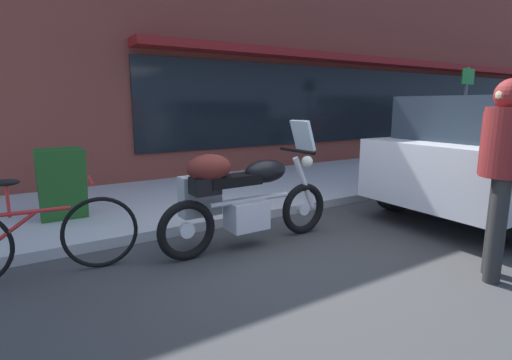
{
  "coord_description": "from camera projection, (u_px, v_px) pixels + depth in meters",
  "views": [
    {
      "loc": [
        -2.49,
        -3.05,
        1.58
      ],
      "look_at": [
        -0.07,
        0.72,
        0.7
      ],
      "focal_mm": 27.35,
      "sensor_mm": 36.0,
      "label": 1
    }
  ],
  "objects": [
    {
      "name": "storefront_building",
      "position": [
        412.0,
        49.0,
        11.31
      ],
      "size": [
        23.39,
        0.9,
        6.39
      ],
      "color": "brown",
      "rests_on": "ground_plane"
    },
    {
      "name": "sandwich_board_sign",
      "position": [
        62.0,
        185.0,
        4.91
      ],
      "size": [
        0.55,
        0.41,
        0.91
      ],
      "color": "#1E511E",
      "rests_on": "sidewalk_curb"
    },
    {
      "name": "ground_plane",
      "position": [
        298.0,
        255.0,
        4.14
      ],
      "size": [
        80.0,
        80.0,
        0.0
      ],
      "primitive_type": "plane",
      "color": "#363636"
    },
    {
      "name": "pedestrian_walking",
      "position": [
        505.0,
        156.0,
        3.38
      ],
      "size": [
        0.5,
        0.53,
        1.79
      ],
      "color": "#262626",
      "rests_on": "ground_plane"
    },
    {
      "name": "parking_sign_pole",
      "position": [
        464.0,
        110.0,
        8.35
      ],
      "size": [
        0.44,
        0.07,
        2.22
      ],
      "color": "#59595B",
      "rests_on": "sidewalk_curb"
    },
    {
      "name": "parked_bicycle",
      "position": [
        37.0,
        238.0,
        3.52
      ],
      "size": [
        1.77,
        0.48,
        0.94
      ],
      "color": "black",
      "rests_on": "ground_plane"
    },
    {
      "name": "touring_motorcycle",
      "position": [
        239.0,
        194.0,
        4.27
      ],
      "size": [
        2.17,
        0.66,
        1.39
      ],
      "color": "black",
      "rests_on": "ground_plane"
    },
    {
      "name": "sidewalk_curb",
      "position": [
        483.0,
        158.0,
        11.19
      ],
      "size": [
        30.0,
        3.06,
        0.12
      ],
      "color": "#AAAAAA",
      "rests_on": "ground_plane"
    }
  ]
}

